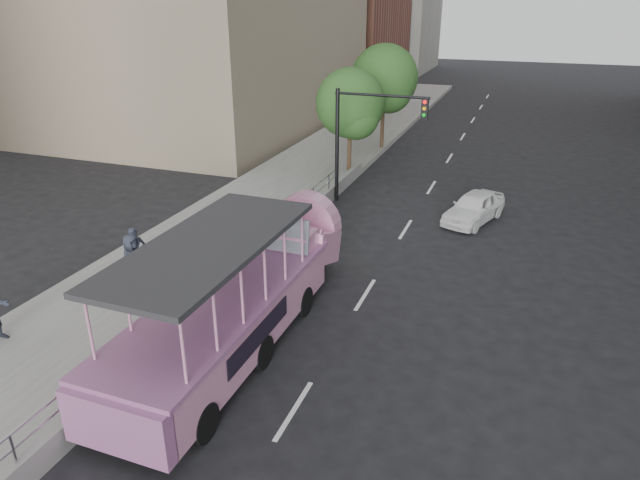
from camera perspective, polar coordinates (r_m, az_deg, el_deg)
ground at (r=15.77m, az=-3.17°, el=-11.43°), size 160.00×160.00×0.00m
sidewalk at (r=26.01m, az=-6.11°, el=3.34°), size 5.50×80.00×0.30m
kerb_wall at (r=18.29m, az=-9.74°, el=-4.75°), size 0.24×30.00×0.36m
guardrail at (r=17.99m, az=-9.88°, el=-2.88°), size 0.07×22.00×0.71m
duck_boat at (r=16.08m, az=-7.79°, el=-5.43°), size 2.75×10.61×3.51m
car at (r=25.24m, az=15.15°, el=3.19°), size 2.65×4.06×1.28m
pedestrian_near at (r=19.72m, az=-17.89°, el=-1.23°), size 0.73×0.75×1.73m
pedestrian_far at (r=19.00m, az=-18.17°, el=-2.05°), size 0.68×0.95×1.83m
parking_sign at (r=19.81m, az=-5.89°, el=1.41°), size 0.18×0.56×2.57m
traffic_signal at (r=25.90m, az=4.29°, el=11.04°), size 4.20×0.32×5.20m
street_tree_near at (r=29.52m, az=3.19°, el=13.21°), size 3.52×3.52×5.72m
street_tree_far at (r=35.10m, az=6.58°, el=15.52°), size 3.97×3.97×6.45m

